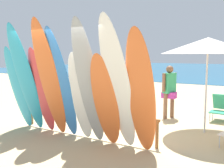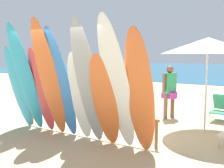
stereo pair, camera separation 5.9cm
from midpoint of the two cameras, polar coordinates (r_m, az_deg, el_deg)
ground at (r=19.46m, az=19.83°, el=0.34°), size 60.00×60.00×0.00m
surfboard_rack at (r=6.42m, az=-5.82°, el=-6.59°), size 3.88×0.07×0.63m
surfboard_teal_0 at (r=7.14m, az=-19.81°, el=-0.92°), size 0.55×0.72×2.18m
surfboard_teal_1 at (r=6.70m, az=-18.30°, el=0.92°), size 0.62×1.08×2.71m
surfboard_red_2 at (r=6.57m, az=-15.11°, el=-1.50°), size 0.52×0.72×2.15m
surfboard_orange_3 at (r=6.12m, az=-13.47°, el=0.90°), size 0.63×1.03×2.78m
surfboard_blue_4 at (r=5.99m, az=-10.95°, el=-0.09°), size 0.57×0.90×2.58m
surfboard_white_5 at (r=5.81m, az=-6.85°, el=-2.91°), size 0.53×0.71×2.04m
surfboard_grey_6 at (r=5.44m, az=-5.08°, el=0.06°), size 0.55×0.94×2.72m
surfboard_orange_7 at (r=5.30m, az=-1.33°, el=-3.94°), size 0.61×0.84×2.01m
surfboard_white_8 at (r=4.99m, az=1.48°, el=-0.54°), size 0.57×1.13×2.71m
surfboard_orange_9 at (r=4.86m, az=6.59°, el=-2.22°), size 0.60×0.89×2.47m
beachgoer_near_rack at (r=13.13m, az=4.23°, el=2.00°), size 0.45×0.47×1.62m
beachgoer_photographing at (r=8.11m, az=12.82°, el=-0.91°), size 0.43×0.59×1.64m
beachgoer_strolling at (r=11.51m, az=4.95°, el=1.71°), size 0.59×0.41×1.75m
beachgoer_midbeach at (r=9.47m, az=-0.55°, el=-0.16°), size 0.39×0.57×1.50m
beach_chair_striped at (r=8.32m, az=23.15°, el=-4.71°), size 0.52×0.75×0.80m
beach_umbrella at (r=6.73m, az=20.71°, el=7.96°), size 2.27×2.27×2.39m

